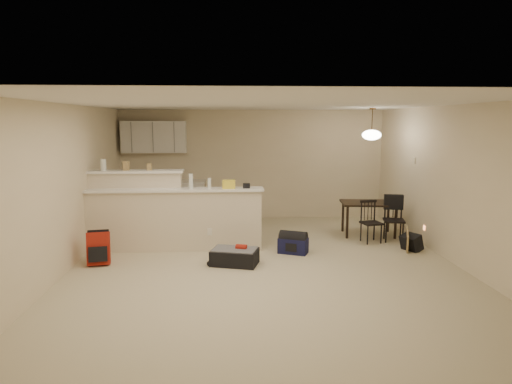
{
  "coord_description": "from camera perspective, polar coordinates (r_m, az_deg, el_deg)",
  "views": [
    {
      "loc": [
        -0.57,
        -6.95,
        2.24
      ],
      "look_at": [
        -0.1,
        0.7,
        1.05
      ],
      "focal_mm": 32.0,
      "sensor_mm": 36.0,
      "label": 1
    }
  ],
  "objects": [
    {
      "name": "dining_chair_near",
      "position": [
        8.77,
        14.22,
        -3.63
      ],
      "size": [
        0.4,
        0.39,
        0.78
      ],
      "primitive_type": null,
      "rotation": [
        0.0,
        0.0,
        0.2
      ],
      "color": "black",
      "rests_on": "ground"
    },
    {
      "name": "room",
      "position": [
        7.05,
        1.16,
        0.74
      ],
      "size": [
        7.0,
        7.02,
        2.5
      ],
      "color": "#C4B997",
      "rests_on": "ground"
    },
    {
      "name": "kitchen_counter",
      "position": [
        10.4,
        -11.37,
        -1.27
      ],
      "size": [
        1.8,
        0.6,
        0.9
      ],
      "primitive_type": "cube",
      "color": "white",
      "rests_on": "ground"
    },
    {
      "name": "pouch",
      "position": [
        7.94,
        -1.2,
        0.78
      ],
      "size": [
        0.12,
        0.1,
        0.08
      ],
      "primitive_type": "cube",
      "color": "#A08552",
      "rests_on": "breakfast_bar"
    },
    {
      "name": "small_box",
      "position": [
        8.23,
        -13.18,
        3.08
      ],
      "size": [
        0.08,
        0.06,
        0.12
      ],
      "primitive_type": "cube",
      "color": "#A08552",
      "rests_on": "breakfast_bar"
    },
    {
      "name": "navy_duffel",
      "position": [
        7.89,
        4.67,
        -6.69
      ],
      "size": [
        0.55,
        0.44,
        0.27
      ],
      "primitive_type": "cube",
      "rotation": [
        0.0,
        0.0,
        -0.41
      ],
      "color": "#13153C",
      "rests_on": "ground"
    },
    {
      "name": "cereal_box",
      "position": [
        8.3,
        -15.92,
        3.16
      ],
      "size": [
        0.1,
        0.07,
        0.16
      ],
      "primitive_type": "cube",
      "color": "#A08552",
      "rests_on": "breakfast_bar"
    },
    {
      "name": "breakfast_bar",
      "position": [
        8.19,
        -11.8,
        -2.86
      ],
      "size": [
        3.08,
        0.58,
        1.39
      ],
      "color": "beige",
      "rests_on": "ground"
    },
    {
      "name": "bottle_b",
      "position": [
        7.93,
        -5.86,
        1.09
      ],
      "size": [
        0.06,
        0.06,
        0.18
      ],
      "primitive_type": "cylinder",
      "color": "silver",
      "rests_on": "breakfast_bar"
    },
    {
      "name": "bottle_a",
      "position": [
        7.95,
        -8.14,
        1.36
      ],
      "size": [
        0.07,
        0.07,
        0.26
      ],
      "primitive_type": "cylinder",
      "color": "silver",
      "rests_on": "breakfast_bar"
    },
    {
      "name": "jar",
      "position": [
        8.39,
        -18.55,
        3.24
      ],
      "size": [
        0.1,
        0.1,
        0.2
      ],
      "primitive_type": "cylinder",
      "color": "silver",
      "rests_on": "breakfast_bar"
    },
    {
      "name": "pendant_lamp",
      "position": [
        9.13,
        14.25,
        6.98
      ],
      "size": [
        0.36,
        0.36,
        0.62
      ],
      "color": "brown",
      "rests_on": "room"
    },
    {
      "name": "bag_lump",
      "position": [
        7.93,
        -3.42,
        0.98
      ],
      "size": [
        0.22,
        0.18,
        0.14
      ],
      "primitive_type": "cube",
      "color": "#A08552",
      "rests_on": "breakfast_bar"
    },
    {
      "name": "black_daypack",
      "position": [
        8.48,
        18.85,
        -6.0
      ],
      "size": [
        0.35,
        0.39,
        0.28
      ],
      "primitive_type": "cube",
      "rotation": [
        0.0,
        0.0,
        2.05
      ],
      "color": "black",
      "rests_on": "ground"
    },
    {
      "name": "thermostat",
      "position": [
        9.25,
        19.15,
        3.75
      ],
      "size": [
        0.02,
        0.12,
        0.12
      ],
      "primitive_type": "cube",
      "color": "beige",
      "rests_on": "room"
    },
    {
      "name": "red_backpack",
      "position": [
        7.66,
        -19.08,
        -6.68
      ],
      "size": [
        0.37,
        0.27,
        0.51
      ],
      "primitive_type": "cube",
      "rotation": [
        0.0,
        0.0,
        0.18
      ],
      "color": "#A21E12",
      "rests_on": "ground"
    },
    {
      "name": "dining_table",
      "position": [
        9.28,
        13.92,
        -1.73
      ],
      "size": [
        1.13,
        0.81,
        0.66
      ],
      "rotation": [
        0.0,
        0.0,
        -0.1
      ],
      "color": "black",
      "rests_on": "ground"
    },
    {
      "name": "dining_chair_far",
      "position": [
        8.95,
        16.86,
        -3.26
      ],
      "size": [
        0.44,
        0.43,
        0.85
      ],
      "primitive_type": null,
      "rotation": [
        0.0,
        0.0,
        -0.22
      ],
      "color": "black",
      "rests_on": "ground"
    },
    {
      "name": "upper_cabinets",
      "position": [
        10.41,
        -12.62,
        6.74
      ],
      "size": [
        1.4,
        0.34,
        0.7
      ],
      "primitive_type": "cube",
      "color": "white",
      "rests_on": "room"
    },
    {
      "name": "suitcase",
      "position": [
        7.28,
        -2.67,
        -8.11
      ],
      "size": [
        0.81,
        0.63,
        0.24
      ],
      "primitive_type": "cube",
      "rotation": [
        0.0,
        0.0,
        -0.27
      ],
      "color": "black",
      "rests_on": "ground"
    },
    {
      "name": "cardboard_sheet",
      "position": [
        8.44,
        18.37,
        -5.78
      ],
      "size": [
        0.17,
        0.45,
        0.36
      ],
      "primitive_type": "cube",
      "rotation": [
        0.0,
        0.0,
        1.24
      ],
      "color": "#A08552",
      "rests_on": "ground"
    }
  ]
}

